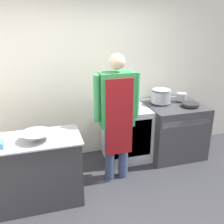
% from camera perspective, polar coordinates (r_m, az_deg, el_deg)
% --- Properties ---
extents(ground_plane, '(14.00, 14.00, 0.00)m').
position_cam_1_polar(ground_plane, '(3.39, 2.97, -21.86)').
color(ground_plane, '#2D2D33').
extents(wall_back, '(8.00, 0.05, 2.70)m').
position_cam_1_polar(wall_back, '(4.29, -4.40, 7.69)').
color(wall_back, silver).
rests_on(wall_back, ground_plane).
extents(prep_counter, '(1.35, 0.61, 0.89)m').
position_cam_1_polar(prep_counter, '(3.51, -17.83, -12.28)').
color(prep_counter, '#2D2D33').
rests_on(prep_counter, ground_plane).
extents(stove, '(0.92, 0.80, 0.91)m').
position_cam_1_polar(stove, '(4.59, 13.24, -3.79)').
color(stove, '#38383D').
rests_on(stove, ground_plane).
extents(fridge_unit, '(0.71, 0.65, 0.88)m').
position_cam_1_polar(fridge_unit, '(4.36, 3.14, -4.70)').
color(fridge_unit, silver).
rests_on(fridge_unit, ground_plane).
extents(person_cook, '(0.64, 0.24, 1.83)m').
position_cam_1_polar(person_cook, '(3.57, 1.08, 0.09)').
color(person_cook, '#38476B').
rests_on(person_cook, ground_plane).
extents(mixing_bowl, '(0.37, 0.37, 0.11)m').
position_cam_1_polar(mixing_bowl, '(3.22, -16.09, -5.12)').
color(mixing_bowl, '#9EA0A8').
rests_on(mixing_bowl, prep_counter).
extents(stock_pot, '(0.32, 0.32, 0.25)m').
position_cam_1_polar(stock_pot, '(4.41, 10.61, 3.60)').
color(stock_pot, '#9EA0A8').
rests_on(stock_pot, stove).
extents(saute_pan, '(0.28, 0.28, 0.04)m').
position_cam_1_polar(saute_pan, '(4.41, 16.70, 1.63)').
color(saute_pan, '#262628').
rests_on(saute_pan, stove).
extents(sauce_pot, '(0.17, 0.17, 0.13)m').
position_cam_1_polar(sauce_pot, '(4.62, 14.91, 3.20)').
color(sauce_pot, '#9EA0A8').
rests_on(sauce_pot, stove).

